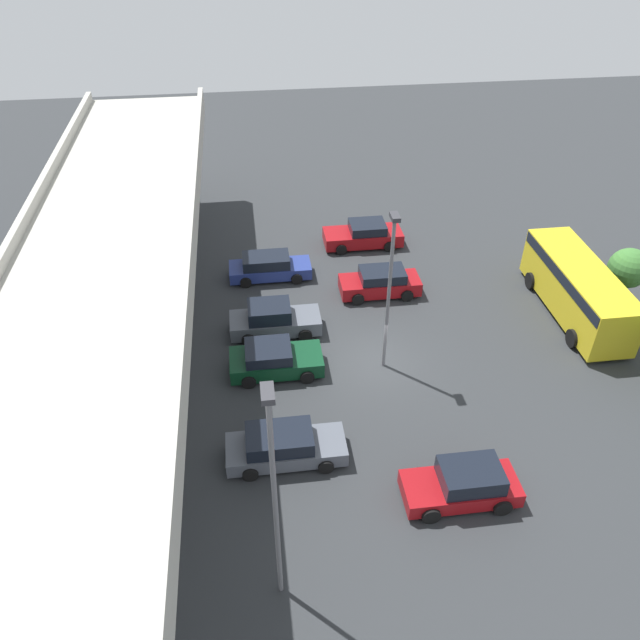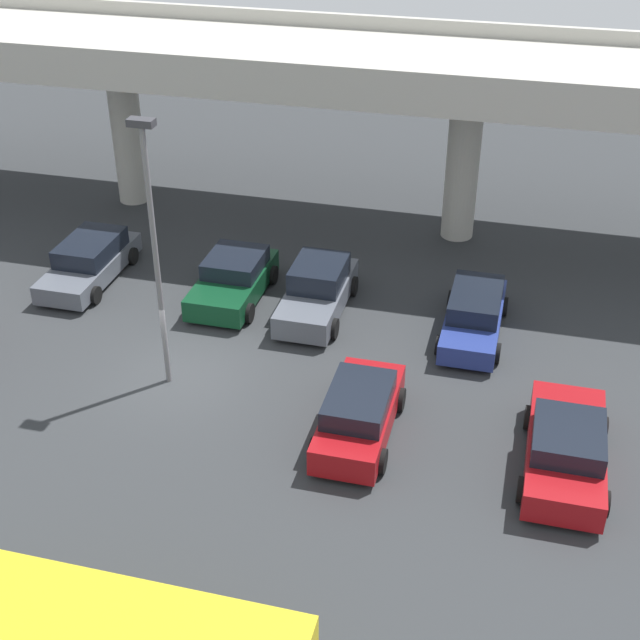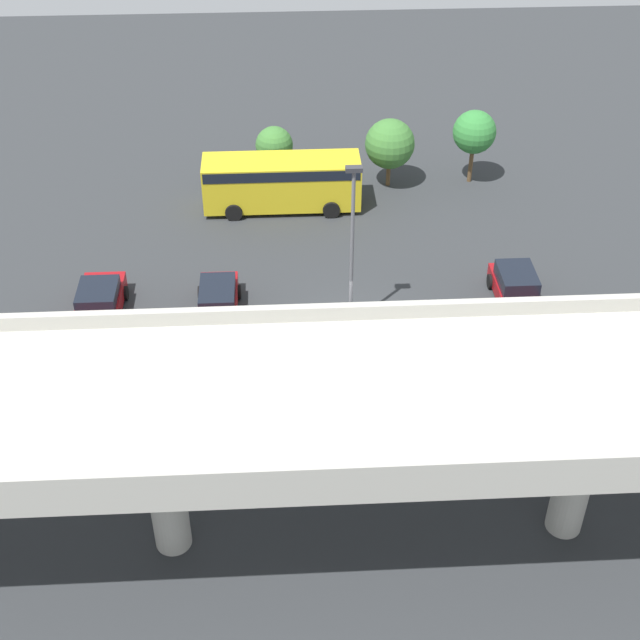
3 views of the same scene
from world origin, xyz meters
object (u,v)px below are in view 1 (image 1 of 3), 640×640
Objects in this scene: parked_car_5 at (269,267)px; tree_front_right at (629,268)px; parked_car_2 at (274,360)px; parked_car_6 at (364,235)px; parked_car_3 at (274,320)px; parked_car_1 at (284,446)px; parked_car_4 at (380,282)px; shuttle_bus at (578,287)px; lamp_post_near_aisle at (274,489)px; lamp_post_mid_lot at (390,284)px; parked_car_0 at (463,484)px.

parked_car_5 is 19.52m from tree_front_right.
parked_car_6 is at bearing 60.44° from parked_car_2.
parked_car_3 reaches higher than parked_car_2.
parked_car_3 is at bearing 88.86° from parked_car_1.
parked_car_2 is 0.90× the size of parked_car_6.
parked_car_4 is 10.40m from shuttle_bus.
lamp_post_near_aisle reaches higher than parked_car_5.
parked_car_3 is at bearing 52.98° from parked_car_6.
parked_car_5 is at bearing 26.12° from parked_car_6.
parked_car_6 is 12.29m from lamp_post_mid_lot.
parked_car_4 is at bearing 77.46° from tree_front_right.
lamp_post_near_aisle is 24.29m from tree_front_right.
parked_car_4 is at bearing -10.12° from lamp_post_mid_lot.
lamp_post_mid_lot is (10.86, -5.82, -0.55)m from lamp_post_near_aisle.
lamp_post_near_aisle reaches higher than parked_car_4.
parked_car_0 is 0.99× the size of parked_car_4.
shuttle_bus reaches higher than parked_car_1.
parked_car_0 is 0.94× the size of parked_car_5.
parked_car_4 reaches higher than parked_car_1.
parked_car_2 is at bearing 60.44° from parked_car_6.
parked_car_1 is at bearing 69.06° from parked_car_6.
lamp_post_mid_lot is 2.33× the size of tree_front_right.
parked_car_4 is at bearing -22.20° from lamp_post_near_aisle.
parked_car_4 reaches higher than parked_car_2.
lamp_post_mid_lot is 14.30m from tree_front_right.
parked_car_6 reaches higher than parked_car_5.
tree_front_right is (11.23, -12.36, 1.65)m from parked_car_0.
lamp_post_near_aisle is 1.13× the size of lamp_post_mid_lot.
lamp_post_near_aisle reaches higher than shuttle_bus.
lamp_post_mid_lot reaches higher than tree_front_right.
parked_car_6 is at bearing 26.12° from parked_car_5.
lamp_post_mid_lot is at bearing 79.88° from parked_car_4.
lamp_post_mid_lot is at bearing -80.28° from parked_car_0.
parked_car_2 is at bearing -51.22° from parked_car_0.
parked_car_3 is (11.27, 6.43, 0.03)m from parked_car_0.
shuttle_bus is at bearing -19.49° from parked_car_5.
parked_car_5 is 6.85m from parked_car_6.
parked_car_0 is at bearing 132.25° from tree_front_right.
shuttle_bus is 0.93× the size of lamp_post_near_aisle.
parked_car_3 is 0.50× the size of lamp_post_near_aisle.
parked_car_0 reaches higher than parked_car_1.
parked_car_0 is at bearing -23.09° from parked_car_1.
lamp_post_near_aisle is at bearing 67.80° from parked_car_4.
parked_car_0 is at bearing 90.59° from parked_car_6.
tree_front_right reaches higher than shuttle_bus.
parked_car_6 is 0.53× the size of lamp_post_near_aisle.
shuttle_bus is at bearing 97.18° from tree_front_right.
parked_car_3 is 1.33× the size of tree_front_right.
parked_car_0 reaches higher than parked_car_5.
parked_car_0 is 14.05m from parked_car_4.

